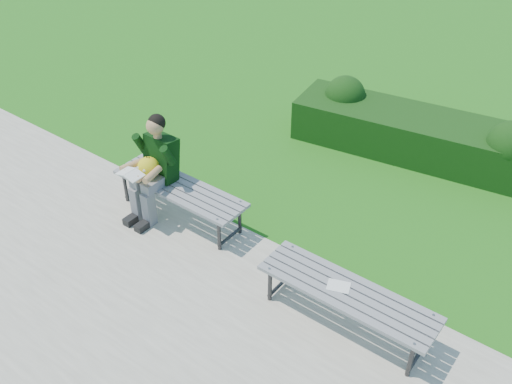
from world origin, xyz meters
TOP-DOWN VIEW (x-y plane):
  - ground at (0.00, 0.00)m, footprint 80.00×80.00m
  - walkway at (0.00, -1.75)m, footprint 30.00×3.50m
  - hedge at (0.39, 2.89)m, footprint 3.90×1.51m
  - bench_left at (-1.42, -0.29)m, footprint 1.80×0.50m
  - bench_right at (1.07, -0.58)m, footprint 1.80×0.50m
  - seated_boy at (-1.72, -0.39)m, footprint 0.56×0.76m
  - paper_sheet at (0.97, -0.58)m, footprint 0.26×0.23m

SIDE VIEW (x-z plane):
  - ground at x=0.00m, z-range 0.00..0.00m
  - walkway at x=0.00m, z-range 0.00..0.02m
  - hedge at x=0.39m, z-range -0.10..0.80m
  - bench_left at x=-1.42m, z-range 0.19..0.64m
  - bench_right at x=1.07m, z-range 0.19..0.64m
  - paper_sheet at x=0.97m, z-range 0.47..0.48m
  - seated_boy at x=-1.72m, z-range 0.06..1.37m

